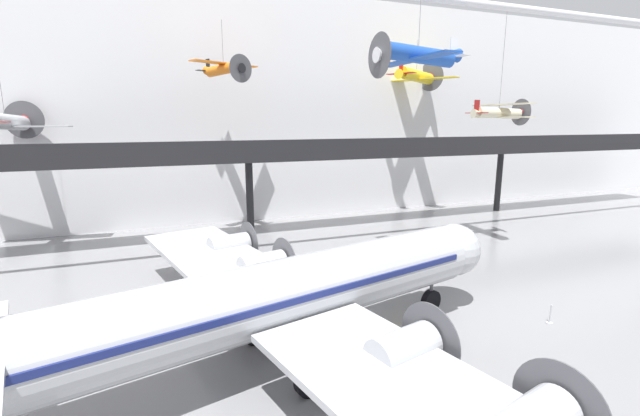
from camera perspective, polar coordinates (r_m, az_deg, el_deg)
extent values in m
plane|color=gray|center=(19.20, 8.64, -22.82)|extent=(260.00, 260.00, 0.00)
cube|color=white|center=(47.63, -11.42, 12.76)|extent=(140.00, 3.00, 23.86)
cube|color=black|center=(40.00, -9.25, 6.79)|extent=(110.00, 3.20, 0.90)
cube|color=black|center=(38.43, -8.83, 8.10)|extent=(110.00, 0.12, 1.10)
cylinder|color=black|center=(41.45, -9.34, 1.38)|extent=(0.70, 0.70, 7.09)
cylinder|color=black|center=(55.86, 22.72, 3.26)|extent=(0.70, 0.70, 7.09)
cylinder|color=#B7BABF|center=(18.78, -6.32, -11.71)|extent=(22.02, 8.22, 3.08)
sphere|color=#B7BABF|center=(26.26, 17.42, -5.32)|extent=(3.02, 3.02, 3.02)
cube|color=navy|center=(18.66, -6.34, -10.84)|extent=(20.55, 7.91, 0.28)
cube|color=#B7BABF|center=(26.65, -13.67, -6.42)|extent=(8.29, 14.83, 0.28)
cube|color=#B7BABF|center=(13.74, 16.18, -25.07)|extent=(8.29, 14.83, 0.28)
cylinder|color=#B7BABF|center=(24.52, -7.67, -7.66)|extent=(2.83, 2.04, 1.48)
cylinder|color=#4C4C51|center=(25.15, -4.81, -7.10)|extent=(0.73, 2.74, 2.81)
cylinder|color=#B7BABF|center=(28.66, -12.04, -4.96)|extent=(2.83, 2.04, 1.48)
cylinder|color=#4C4C51|center=(29.20, -9.50, -4.55)|extent=(0.73, 2.74, 2.81)
cylinder|color=#B7BABF|center=(16.38, 11.01, -18.09)|extent=(2.83, 2.04, 1.48)
cylinder|color=#4C4C51|center=(17.30, 14.41, -16.54)|extent=(0.73, 2.74, 2.81)
cylinder|color=#4C4C51|center=(15.13, 29.22, -22.20)|extent=(0.73, 2.74, 2.81)
cylinder|color=#4C4C51|center=(25.65, 14.62, -10.65)|extent=(0.20, 0.20, 1.21)
cylinder|color=black|center=(25.88, 14.55, -11.90)|extent=(1.35, 0.68, 1.30)
cylinder|color=#4C4C51|center=(21.78, -8.77, -14.56)|extent=(0.20, 0.20, 1.21)
cylinder|color=black|center=(22.06, -8.72, -15.97)|extent=(1.35, 0.68, 1.30)
cylinder|color=#4C4C51|center=(18.01, -1.40, -20.46)|extent=(0.20, 0.20, 1.21)
cylinder|color=black|center=(18.34, -1.39, -22.07)|extent=(1.35, 0.68, 1.30)
cylinder|color=yellow|center=(51.46, 12.71, 16.81)|extent=(6.05, 4.05, 1.55)
cone|color=red|center=(54.30, 14.40, 16.60)|extent=(1.44, 1.49, 1.14)
cylinder|color=#4C4C51|center=(54.50, 14.51, 16.59)|extent=(1.60, 2.93, 3.30)
cone|color=yellow|center=(48.86, 10.96, 17.01)|extent=(2.00, 1.75, 1.15)
cube|color=yellow|center=(51.75, 12.90, 16.35)|extent=(5.71, 8.87, 0.10)
cube|color=red|center=(48.63, 10.77, 18.11)|extent=(0.69, 0.41, 1.53)
cube|color=red|center=(48.55, 10.74, 17.22)|extent=(2.22, 3.26, 0.06)
cylinder|color=slate|center=(51.72, 12.83, 19.28)|extent=(0.04, 0.04, 3.20)
cylinder|color=#1E4CAD|center=(31.27, 12.98, 19.28)|extent=(5.45, 1.26, 1.46)
cone|color=white|center=(29.74, 8.26, 19.50)|extent=(0.92, 1.02, 1.00)
cylinder|color=#4C4C51|center=(29.65, 7.91, 19.51)|extent=(0.12, 2.89, 2.89)
cone|color=#1E4CAD|center=(32.84, 16.94, 19.01)|extent=(1.52, 0.99, 1.04)
cube|color=#1E4CAD|center=(31.04, 12.43, 18.74)|extent=(1.52, 8.15, 0.10)
cube|color=white|center=(33.12, 17.46, 19.78)|extent=(0.66, 0.08, 1.33)
cube|color=white|center=(33.02, 17.39, 18.64)|extent=(0.73, 2.91, 0.06)
cylinder|color=slate|center=(31.71, 13.20, 23.72)|extent=(0.04, 0.04, 3.84)
cylinder|color=silver|center=(42.72, -36.38, 9.24)|extent=(2.10, 6.16, 1.52)
cone|color=red|center=(45.63, -34.84, 9.62)|extent=(1.25, 1.14, 1.12)
cylinder|color=#4C4C51|center=(45.83, -34.74, 9.64)|extent=(3.20, 0.50, 3.23)
cube|color=silver|center=(43.06, -36.13, 8.77)|extent=(9.17, 2.75, 0.10)
cylinder|color=beige|center=(39.82, 22.73, 11.61)|extent=(4.22, 0.96, 1.01)
cone|color=maroon|center=(41.32, 25.04, 11.49)|extent=(0.71, 0.79, 0.78)
cylinder|color=#4C4C51|center=(41.43, 25.20, 11.49)|extent=(0.09, 2.25, 2.25)
cone|color=beige|center=(38.49, 20.43, 11.70)|extent=(1.16, 0.76, 0.77)
cube|color=beige|center=(40.01, 23.09, 12.57)|extent=(1.16, 6.34, 0.10)
cube|color=beige|center=(39.99, 22.97, 11.09)|extent=(1.16, 6.34, 0.10)
cube|color=maroon|center=(38.34, 20.19, 12.60)|extent=(0.51, 0.07, 1.04)
cube|color=maroon|center=(38.33, 20.13, 11.83)|extent=(0.56, 2.26, 0.06)
cylinder|color=slate|center=(40.11, 23.23, 17.63)|extent=(0.04, 0.04, 7.57)
cylinder|color=orange|center=(41.46, -12.74, 17.61)|extent=(2.85, 4.40, 1.13)
cone|color=black|center=(39.59, -10.69, 17.83)|extent=(1.07, 1.03, 0.83)
cylinder|color=#4C4C51|center=(39.46, -10.53, 17.84)|extent=(2.15, 1.12, 2.39)
cone|color=orange|center=(43.23, -14.49, 17.42)|extent=(1.25, 1.45, 0.84)
cube|color=orange|center=(41.29, -12.54, 18.26)|extent=(6.46, 4.01, 0.10)
cube|color=black|center=(43.50, -14.73, 17.96)|extent=(0.30, 0.51, 1.10)
cube|color=black|center=(43.44, -14.69, 17.24)|extent=(2.37, 1.57, 0.06)
cylinder|color=slate|center=(41.77, -12.89, 20.79)|extent=(0.04, 0.04, 3.75)
cylinder|color=#B2B5BA|center=(27.10, 28.26, -13.33)|extent=(0.36, 0.36, 0.04)
cylinder|color=#B2B5BA|center=(26.90, 28.36, -12.37)|extent=(0.07, 0.07, 0.95)
sphere|color=#B2B5BA|center=(26.71, 28.47, -11.35)|extent=(0.10, 0.10, 0.10)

